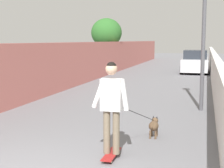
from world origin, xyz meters
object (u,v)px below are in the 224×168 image
Objects in this scene: tree_left_near at (107,33)px; car_near at (195,62)px; lamp_post at (205,6)px; person_skateboarder at (111,100)px; dog at (154,125)px; skateboard at (111,154)px.

car_near is at bearing -88.55° from tree_left_near.
lamp_post is at bearing -151.59° from tree_left_near.
person_skateboarder is 0.93× the size of dog.
person_skateboarder is at bearing 162.52° from lamp_post.
car_near is at bearing -1.42° from dog.
skateboard is at bearing 162.52° from lamp_post.
person_skateboarder is at bearing -163.32° from tree_left_near.
lamp_post is 1.24× the size of car_near.
skateboard is at bearing 160.49° from dog.
tree_left_near is 18.39m from person_skateboarder.
tree_left_near is at bearing 28.41° from lamp_post.
tree_left_near is 0.97× the size of car_near.
skateboard is (-17.55, -5.26, -2.65)m from tree_left_near.
person_skateboarder is 0.45× the size of car_near.
car_near is (16.13, -0.40, 0.44)m from dog.
car_near is at bearing -3.10° from person_skateboarder.
lamp_post is at bearing -17.48° from skateboard.
person_skateboarder is at bearing 160.49° from dog.
tree_left_near reaches higher than skateboard.
dog is (-15.97, -5.82, -2.44)m from tree_left_near.
skateboard is 1.69m from dog.
person_skateboarder is at bearing 176.90° from car_near.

